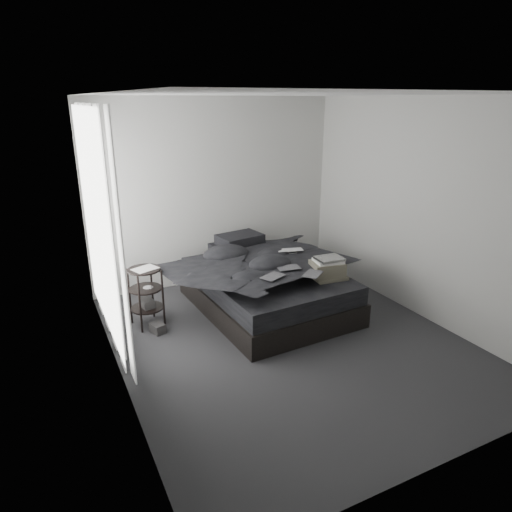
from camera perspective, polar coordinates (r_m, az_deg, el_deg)
name	(u,v)px	position (r m, az deg, el deg)	size (l,w,h in m)	color
floor	(288,340)	(5.21, 3.98, -10.43)	(3.60, 4.20, 0.01)	#2B2B2E
ceiling	(294,94)	(4.54, 4.77, 19.52)	(3.60, 4.20, 0.01)	white
wall_back	(215,193)	(6.55, -5.11, 7.89)	(3.60, 0.01, 2.60)	beige
wall_front	(458,307)	(3.19, 23.92, -5.87)	(3.60, 0.01, 2.60)	beige
wall_left	(110,253)	(4.12, -17.75, 0.36)	(0.01, 4.20, 2.60)	beige
wall_right	(421,210)	(5.81, 19.89, 5.40)	(0.01, 4.20, 2.60)	beige
window_left	(97,223)	(4.97, -19.30, 3.91)	(0.02, 2.00, 2.30)	white
curtain_left	(102,229)	(5.00, -18.64, 3.21)	(0.06, 2.12, 2.48)	white
bed	(267,298)	(5.87, 1.38, -5.24)	(1.58, 2.09, 0.28)	black
mattress	(267,279)	(5.77, 1.40, -2.95)	(1.52, 2.03, 0.22)	black
duvet	(269,263)	(5.65, 1.67, -0.92)	(1.54, 1.79, 0.24)	black
pillow_lower	(235,249)	(6.36, -2.69, 0.90)	(0.63, 0.43, 0.14)	black
pillow_upper	(240,239)	(6.33, -2.05, 2.13)	(0.59, 0.41, 0.13)	black
laptop	(291,246)	(5.88, 4.42, 1.24)	(0.34, 0.22, 0.03)	silver
comic_a	(273,270)	(5.08, 2.14, -1.76)	(0.26, 0.17, 0.01)	black
comic_b	(289,261)	(5.35, 4.10, -0.63)	(0.26, 0.17, 0.01)	black
comic_c	(313,267)	(5.18, 7.16, -1.31)	(0.26, 0.17, 0.01)	black
side_stand	(146,297)	(5.53, -13.55, -5.05)	(0.38, 0.38, 0.70)	black
papers	(145,269)	(5.39, -13.70, -1.59)	(0.27, 0.20, 0.01)	white
floor_books	(158,327)	(5.44, -12.21, -8.73)	(0.13, 0.18, 0.13)	black
box_lower	(326,304)	(5.73, 8.72, -5.99)	(0.42, 0.33, 0.31)	black
box_mid	(328,284)	(5.62, 8.99, -3.49)	(0.39, 0.31, 0.24)	#5E5A4A
box_upper	(327,269)	(5.54, 8.88, -1.56)	(0.37, 0.30, 0.16)	#5E5A4A
art_book_white	(328,261)	(5.51, 9.02, -0.60)	(0.32, 0.26, 0.03)	silver
art_book_snake	(329,259)	(5.50, 9.16, -0.32)	(0.31, 0.25, 0.03)	silver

